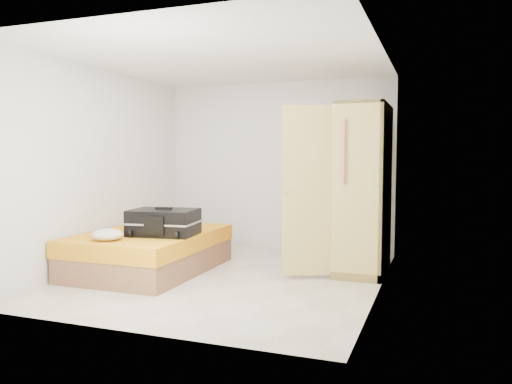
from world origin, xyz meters
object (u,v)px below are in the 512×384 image
(bed, at_px, (150,251))
(wardrobe, at_px, (359,193))
(suitcase, at_px, (164,222))
(person, at_px, (302,195))
(round_cushion, at_px, (107,235))

(bed, xyz_separation_m, wardrobe, (2.50, 0.87, 0.75))
(wardrobe, height_order, suitcase, wardrobe)
(person, height_order, suitcase, person)
(round_cushion, bearing_deg, wardrobe, 31.29)
(wardrobe, xyz_separation_m, suitcase, (-2.21, -1.02, -0.34))
(wardrobe, xyz_separation_m, round_cushion, (-2.61, -1.59, -0.43))
(bed, height_order, round_cushion, round_cushion)
(bed, bearing_deg, suitcase, -26.76)
(bed, height_order, person, person)
(wardrobe, bearing_deg, person, -177.22)
(suitcase, relative_size, round_cushion, 2.47)
(bed, xyz_separation_m, round_cushion, (-0.10, -0.72, 0.32))
(person, distance_m, round_cushion, 2.46)
(wardrobe, bearing_deg, suitcase, -155.26)
(bed, height_order, wardrobe, wardrobe)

